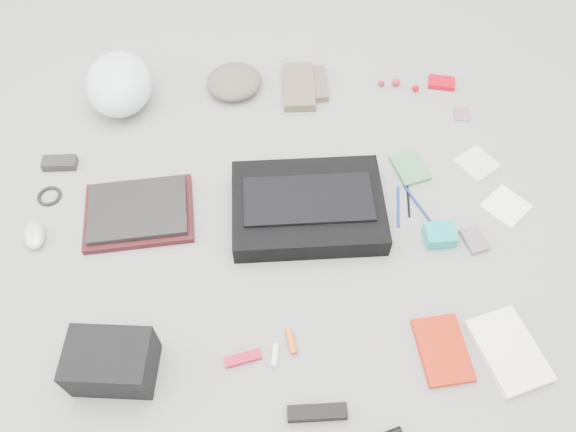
{
  "coord_description": "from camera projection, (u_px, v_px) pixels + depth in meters",
  "views": [
    {
      "loc": [
        -0.09,
        -0.94,
        1.48
      ],
      "look_at": [
        0.0,
        0.0,
        0.05
      ],
      "focal_mm": 35.0,
      "sensor_mm": 36.0,
      "label": 1
    }
  ],
  "objects": [
    {
      "name": "ground_plane",
      "position": [
        288.0,
        225.0,
        1.75
      ],
      "size": [
        4.0,
        4.0,
        0.0
      ],
      "primitive_type": "plane",
      "color": "slate"
    },
    {
      "name": "messenger_bag",
      "position": [
        308.0,
        207.0,
        1.74
      ],
      "size": [
        0.48,
        0.35,
        0.08
      ],
      "primitive_type": "cube",
      "rotation": [
        0.0,
        0.0,
        -0.04
      ],
      "color": "black",
      "rests_on": "ground_plane"
    },
    {
      "name": "bag_flap",
      "position": [
        308.0,
        199.0,
        1.7
      ],
      "size": [
        0.4,
        0.19,
        0.01
      ],
      "primitive_type": "cube",
      "rotation": [
        0.0,
        0.0,
        -0.04
      ],
      "color": "black",
      "rests_on": "messenger_bag"
    },
    {
      "name": "laptop_sleeve",
      "position": [
        139.0,
        213.0,
        1.76
      ],
      "size": [
        0.34,
        0.26,
        0.02
      ],
      "primitive_type": "cube",
      "rotation": [
        0.0,
        0.0,
        0.04
      ],
      "color": "#3B1113",
      "rests_on": "ground_plane"
    },
    {
      "name": "laptop",
      "position": [
        138.0,
        209.0,
        1.74
      ],
      "size": [
        0.31,
        0.23,
        0.02
      ],
      "primitive_type": "cube",
      "rotation": [
        0.0,
        0.0,
        0.04
      ],
      "color": "black",
      "rests_on": "laptop_sleeve"
    },
    {
      "name": "bike_helmet",
      "position": [
        119.0,
        84.0,
        1.97
      ],
      "size": [
        0.24,
        0.29,
        0.17
      ],
      "primitive_type": "ellipsoid",
      "rotation": [
        0.0,
        0.0,
        0.02
      ],
      "color": "white",
      "rests_on": "ground_plane"
    },
    {
      "name": "beanie",
      "position": [
        234.0,
        82.0,
        2.05
      ],
      "size": [
        0.25,
        0.24,
        0.07
      ],
      "primitive_type": "ellipsoid",
      "rotation": [
        0.0,
        0.0,
        0.28
      ],
      "color": "brown",
      "rests_on": "ground_plane"
    },
    {
      "name": "mitten_left",
      "position": [
        299.0,
        87.0,
        2.06
      ],
      "size": [
        0.12,
        0.23,
        0.03
      ],
      "primitive_type": "cube",
      "rotation": [
        0.0,
        0.0,
        -0.06
      ],
      "color": "brown",
      "rests_on": "ground_plane"
    },
    {
      "name": "mitten_right",
      "position": [
        315.0,
        84.0,
        2.08
      ],
      "size": [
        0.09,
        0.17,
        0.03
      ],
      "primitive_type": "cube",
      "rotation": [
        0.0,
        0.0,
        -0.02
      ],
      "color": "brown",
      "rests_on": "ground_plane"
    },
    {
      "name": "power_brick",
      "position": [
        60.0,
        163.0,
        1.87
      ],
      "size": [
        0.11,
        0.06,
        0.03
      ],
      "primitive_type": "cube",
      "rotation": [
        0.0,
        0.0,
        -0.05
      ],
      "color": "black",
      "rests_on": "ground_plane"
    },
    {
      "name": "cable_coil",
      "position": [
        49.0,
        196.0,
        1.8
      ],
      "size": [
        0.1,
        0.1,
        0.01
      ],
      "primitive_type": "torus",
      "rotation": [
        0.0,
        0.0,
        -0.43
      ],
      "color": "black",
      "rests_on": "ground_plane"
    },
    {
      "name": "mouse",
      "position": [
        34.0,
        235.0,
        1.7
      ],
      "size": [
        0.09,
        0.12,
        0.04
      ],
      "primitive_type": "ellipsoid",
      "rotation": [
        0.0,
        0.0,
        0.27
      ],
      "color": "#BBBBBB",
      "rests_on": "ground_plane"
    },
    {
      "name": "camera_bag",
      "position": [
        112.0,
        362.0,
        1.44
      ],
      "size": [
        0.23,
        0.18,
        0.14
      ],
      "primitive_type": "cube",
      "rotation": [
        0.0,
        0.0,
        -0.13
      ],
      "color": "black",
      "rests_on": "ground_plane"
    },
    {
      "name": "multitool",
      "position": [
        243.0,
        358.0,
        1.51
      ],
      "size": [
        0.1,
        0.05,
        0.02
      ],
      "primitive_type": "cube",
      "rotation": [
        0.0,
        0.0,
        0.18
      ],
      "color": "#A00920",
      "rests_on": "ground_plane"
    },
    {
      "name": "toiletry_tube_white",
      "position": [
        275.0,
        355.0,
        1.51
      ],
      "size": [
        0.03,
        0.06,
        0.02
      ],
      "primitive_type": "cylinder",
      "rotation": [
        1.57,
        0.0,
        -0.2
      ],
      "color": "silver",
      "rests_on": "ground_plane"
    },
    {
      "name": "toiletry_tube_orange",
      "position": [
        291.0,
        341.0,
        1.53
      ],
      "size": [
        0.03,
        0.07,
        0.02
      ],
      "primitive_type": "cylinder",
      "rotation": [
        1.57,
        0.0,
        0.14
      ],
      "color": "#D4531A",
      "rests_on": "ground_plane"
    },
    {
      "name": "u_lock",
      "position": [
        317.0,
        413.0,
        1.42
      ],
      "size": [
        0.15,
        0.04,
        0.03
      ],
      "primitive_type": "cube",
      "rotation": [
        0.0,
        0.0,
        -0.04
      ],
      "color": "black",
      "rests_on": "ground_plane"
    },
    {
      "name": "book_red",
      "position": [
        443.0,
        350.0,
        1.52
      ],
      "size": [
        0.14,
        0.2,
        0.02
      ],
      "primitive_type": "cube",
      "rotation": [
        0.0,
        0.0,
        0.05
      ],
      "color": "red",
      "rests_on": "ground_plane"
    },
    {
      "name": "book_white",
      "position": [
        509.0,
        351.0,
        1.51
      ],
      "size": [
        0.2,
        0.25,
        0.02
      ],
      "primitive_type": "cube",
      "rotation": [
        0.0,
        0.0,
        0.24
      ],
      "color": "white",
      "rests_on": "ground_plane"
    },
    {
      "name": "notepad",
      "position": [
        410.0,
        168.0,
        1.86
      ],
      "size": [
        0.12,
        0.15,
        0.01
      ],
      "primitive_type": "cube",
      "rotation": [
        0.0,
        0.0,
        0.24
      ],
      "color": "#3D8042",
      "rests_on": "ground_plane"
    },
    {
      "name": "pen_blue",
      "position": [
        398.0,
        206.0,
        1.78
      ],
      "size": [
        0.04,
        0.15,
        0.01
      ],
      "primitive_type": "cylinder",
      "rotation": [
        1.57,
        0.0,
        -0.19
      ],
      "color": "navy",
      "rests_on": "ground_plane"
    },
    {
      "name": "pen_black",
      "position": [
        408.0,
        199.0,
        1.8
      ],
      "size": [
        0.03,
        0.13,
        0.01
      ],
      "primitive_type": "cylinder",
      "rotation": [
        1.57,
        0.0,
        -0.16
      ],
      "color": "black",
      "rests_on": "ground_plane"
    },
    {
      "name": "pen_navy",
      "position": [
        416.0,
        202.0,
        1.79
      ],
      "size": [
        0.06,
        0.15,
        0.01
      ],
      "primitive_type": "cylinder",
      "rotation": [
        1.57,
        0.0,
        0.36
      ],
      "color": "navy",
      "rests_on": "ground_plane"
    },
    {
      "name": "accordion_wallet",
      "position": [
        440.0,
        235.0,
        1.7
      ],
      "size": [
        0.09,
        0.07,
        0.05
      ],
      "primitive_type": "cube",
      "rotation": [
        0.0,
        0.0,
        -0.01
      ],
      "color": "#10A59F",
      "rests_on": "ground_plane"
    },
    {
      "name": "card_deck",
      "position": [
        474.0,
        240.0,
        1.71
      ],
      "size": [
        0.08,
        0.1,
        0.02
      ],
      "primitive_type": "cube",
      "rotation": [
        0.0,
        0.0,
        0.22
      ],
      "color": "slate",
      "rests_on": "ground_plane"
    },
    {
      "name": "napkin_top",
      "position": [
        477.0,
        163.0,
        1.88
      ],
      "size": [
        0.16,
        0.16,
        0.01
      ],
      "primitive_type": "cube",
      "rotation": [
        0.0,
        0.0,
        0.53
      ],
      "color": "silver",
      "rests_on": "ground_plane"
    },
    {
      "name": "napkin_bottom",
      "position": [
        506.0,
        206.0,
        1.78
      ],
      "size": [
        0.17,
        0.17,
        0.01
      ],
      "primitive_type": "cube",
      "rotation": [
        0.0,
        0.0,
        0.66
      ],
      "color": "white",
      "rests_on": "ground_plane"
    },
    {
      "name": "lollipop_a",
      "position": [
        381.0,
        83.0,
        2.08
      ],
      "size": [
        0.03,
        0.03,
        0.02
      ],
      "primitive_type": "sphere",
      "rotation": [
        0.0,
        0.0,
        0.13
      ],
      "color": "maroon",
      "rests_on": "ground_plane"
    },
    {
      "name": "lollipop_b",
      "position": [
        396.0,
        82.0,
        2.08
      ],
      "size": [
        0.03,
        0.03,
        0.03
      ],
      "primitive_type": "sphere",
      "rotation": [
        0.0,
        0.0,
        -0.06
      ],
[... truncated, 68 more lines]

